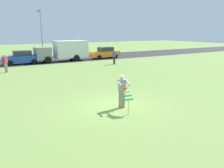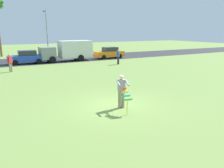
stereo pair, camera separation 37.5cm
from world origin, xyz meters
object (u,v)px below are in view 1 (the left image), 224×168
parked_car_orange (105,53)px  streetlight_pole (41,30)px  kite_held (127,97)px  person_walker_far (114,56)px  parked_truck_grey_van (65,50)px  person_walker_near (6,63)px  parked_car_blue (21,58)px  person_kite_flyer (122,90)px

parked_car_orange → streetlight_pole: bearing=132.7°
kite_held → person_walker_far: person_walker_far is taller
streetlight_pole → person_walker_far: bearing=-68.5°
streetlight_pole → person_walker_far: 14.52m
parked_truck_grey_van → streetlight_pole: 8.09m
parked_truck_grey_van → person_walker_near: bearing=-146.3°
parked_car_orange → person_walker_near: (-13.41, -4.99, 0.16)m
parked_car_blue → person_walker_far: (9.48, -5.62, 0.16)m
streetlight_pole → person_walker_near: (-6.42, -12.57, -3.06)m
person_walker_near → person_walker_far: (11.62, -0.64, 0.00)m
parked_car_orange → person_walker_far: 5.90m
parked_truck_grey_van → streetlight_pole: size_ratio=0.96×
parked_car_blue → person_walker_near: bearing=-113.2°
parked_truck_grey_van → parked_car_orange: size_ratio=1.60×
person_walker_near → person_walker_far: size_ratio=1.00×
person_walker_far → person_walker_near: bearing=176.9°
parked_car_orange → streetlight_pole: 10.81m
person_kite_flyer → person_walker_near: same height
kite_held → parked_car_orange: (9.47, 19.61, -0.06)m
person_kite_flyer → parked_car_orange: person_kite_flyer is taller
person_kite_flyer → parked_car_blue: person_kite_flyer is taller
kite_held → streetlight_pole: size_ratio=0.17×
person_kite_flyer → streetlight_pole: streetlight_pole is taller
streetlight_pole → person_walker_near: size_ratio=4.05×
kite_held → person_walker_far: size_ratio=0.71×
person_kite_flyer → streetlight_pole: (2.24, 26.38, 3.05)m
parked_car_orange → person_walker_far: person_walker_far is taller
person_walker_far → parked_car_orange: bearing=72.3°
person_kite_flyer → person_walker_far: bearing=60.5°
parked_car_blue → kite_held: bearing=-84.7°
person_walker_far → parked_car_blue: bearing=149.3°
parked_truck_grey_van → person_walker_far: bearing=-53.7°
parked_car_orange → streetlight_pole: streetlight_pole is taller
parked_car_orange → person_walker_near: person_walker_near is taller
streetlight_pole → person_walker_far: (5.20, -13.21, -3.06)m
parked_car_blue → person_walker_near: (-2.14, -4.99, 0.16)m
streetlight_pole → parked_car_blue: bearing=-119.4°
person_kite_flyer → parked_truck_grey_van: parked_truck_grey_van is taller
parked_car_blue → person_walker_near: 5.43m
parked_truck_grey_van → person_walker_near: size_ratio=3.90×
parked_truck_grey_van → streetlight_pole: streetlight_pole is taller
kite_held → streetlight_pole: 27.49m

